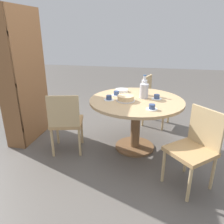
{
  "coord_description": "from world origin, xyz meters",
  "views": [
    {
      "loc": [
        -2.8,
        -0.23,
        1.62
      ],
      "look_at": [
        0.0,
        0.34,
        0.53
      ],
      "focal_mm": 35.0,
      "sensor_mm": 36.0,
      "label": 1
    }
  ],
  "objects_px": {
    "bookshelf": "(25,77)",
    "water_bottle": "(144,87)",
    "chair_a": "(66,121)",
    "cup_b": "(109,98)",
    "chair_c": "(154,99)",
    "cup_d": "(152,107)",
    "cup_c": "(157,97)",
    "cake_main": "(126,98)",
    "cup_a": "(116,94)",
    "coffee_pot": "(144,90)",
    "chair_b": "(195,147)"
  },
  "relations": [
    {
      "from": "water_bottle",
      "to": "cup_d",
      "type": "height_order",
      "value": "water_bottle"
    },
    {
      "from": "chair_a",
      "to": "cup_a",
      "type": "distance_m",
      "value": 0.8
    },
    {
      "from": "chair_a",
      "to": "cup_b",
      "type": "bearing_deg",
      "value": -174.73
    },
    {
      "from": "chair_a",
      "to": "water_bottle",
      "type": "bearing_deg",
      "value": -165.77
    },
    {
      "from": "coffee_pot",
      "to": "cup_c",
      "type": "distance_m",
      "value": 0.19
    },
    {
      "from": "cup_c",
      "to": "chair_c",
      "type": "bearing_deg",
      "value": 2.47
    },
    {
      "from": "cup_b",
      "to": "chair_c",
      "type": "bearing_deg",
      "value": -29.73
    },
    {
      "from": "cup_b",
      "to": "chair_b",
      "type": "bearing_deg",
      "value": -118.6
    },
    {
      "from": "chair_b",
      "to": "water_bottle",
      "type": "xyz_separation_m",
      "value": [
        0.91,
        0.6,
        0.39
      ]
    },
    {
      "from": "chair_b",
      "to": "cup_b",
      "type": "xyz_separation_m",
      "value": [
        0.57,
        1.04,
        0.29
      ]
    },
    {
      "from": "coffee_pot",
      "to": "cup_d",
      "type": "xyz_separation_m",
      "value": [
        -0.44,
        -0.12,
        -0.08
      ]
    },
    {
      "from": "bookshelf",
      "to": "cup_d",
      "type": "xyz_separation_m",
      "value": [
        -0.41,
        -1.87,
        -0.2
      ]
    },
    {
      "from": "coffee_pot",
      "to": "water_bottle",
      "type": "distance_m",
      "value": 0.15
    },
    {
      "from": "coffee_pot",
      "to": "cup_c",
      "type": "bearing_deg",
      "value": -96.83
    },
    {
      "from": "chair_a",
      "to": "cup_b",
      "type": "xyz_separation_m",
      "value": [
        0.19,
        -0.55,
        0.29
      ]
    },
    {
      "from": "chair_a",
      "to": "cup_a",
      "type": "xyz_separation_m",
      "value": [
        0.43,
        -0.61,
        0.29
      ]
    },
    {
      "from": "chair_a",
      "to": "cup_d",
      "type": "height_order",
      "value": "chair_a"
    },
    {
      "from": "cup_d",
      "to": "cup_c",
      "type": "bearing_deg",
      "value": -7.08
    },
    {
      "from": "chair_b",
      "to": "bookshelf",
      "type": "distance_m",
      "value": 2.5
    },
    {
      "from": "chair_a",
      "to": "chair_b",
      "type": "bearing_deg",
      "value": 152.61
    },
    {
      "from": "chair_c",
      "to": "coffee_pot",
      "type": "xyz_separation_m",
      "value": [
        -0.84,
        0.14,
        0.37
      ]
    },
    {
      "from": "chair_a",
      "to": "water_bottle",
      "type": "height_order",
      "value": "water_bottle"
    },
    {
      "from": "coffee_pot",
      "to": "cup_a",
      "type": "height_order",
      "value": "coffee_pot"
    },
    {
      "from": "cup_a",
      "to": "water_bottle",
      "type": "bearing_deg",
      "value": -73.87
    },
    {
      "from": "chair_b",
      "to": "cup_c",
      "type": "relative_size",
      "value": 6.26
    },
    {
      "from": "cake_main",
      "to": "cup_d",
      "type": "height_order",
      "value": "cake_main"
    },
    {
      "from": "cup_d",
      "to": "chair_c",
      "type": "bearing_deg",
      "value": -0.69
    },
    {
      "from": "water_bottle",
      "to": "cup_c",
      "type": "bearing_deg",
      "value": -133.63
    },
    {
      "from": "chair_c",
      "to": "bookshelf",
      "type": "height_order",
      "value": "bookshelf"
    },
    {
      "from": "chair_a",
      "to": "cup_a",
      "type": "height_order",
      "value": "chair_a"
    },
    {
      "from": "chair_a",
      "to": "cup_c",
      "type": "height_order",
      "value": "chair_a"
    },
    {
      "from": "chair_c",
      "to": "water_bottle",
      "type": "xyz_separation_m",
      "value": [
        -0.68,
        0.15,
        0.39
      ]
    },
    {
      "from": "chair_b",
      "to": "cup_d",
      "type": "distance_m",
      "value": 0.64
    },
    {
      "from": "chair_c",
      "to": "water_bottle",
      "type": "bearing_deg",
      "value": -174.55
    },
    {
      "from": "chair_c",
      "to": "cup_b",
      "type": "distance_m",
      "value": 1.22
    },
    {
      "from": "chair_b",
      "to": "coffee_pot",
      "type": "xyz_separation_m",
      "value": [
        0.76,
        0.59,
        0.37
      ]
    },
    {
      "from": "cup_a",
      "to": "coffee_pot",
      "type": "bearing_deg",
      "value": -96.14
    },
    {
      "from": "chair_b",
      "to": "cup_a",
      "type": "bearing_deg",
      "value": -171.19
    },
    {
      "from": "bookshelf",
      "to": "cup_a",
      "type": "distance_m",
      "value": 1.37
    },
    {
      "from": "bookshelf",
      "to": "cup_d",
      "type": "bearing_deg",
      "value": 77.7
    },
    {
      "from": "water_bottle",
      "to": "cup_d",
      "type": "relative_size",
      "value": 2.1
    },
    {
      "from": "cake_main",
      "to": "cup_b",
      "type": "xyz_separation_m",
      "value": [
        -0.01,
        0.22,
        -0.01
      ]
    },
    {
      "from": "chair_c",
      "to": "cup_b",
      "type": "relative_size",
      "value": 6.26
    },
    {
      "from": "water_bottle",
      "to": "cup_b",
      "type": "height_order",
      "value": "water_bottle"
    },
    {
      "from": "cake_main",
      "to": "cup_a",
      "type": "height_order",
      "value": "cake_main"
    },
    {
      "from": "chair_b",
      "to": "chair_c",
      "type": "distance_m",
      "value": 1.66
    },
    {
      "from": "coffee_pot",
      "to": "cake_main",
      "type": "xyz_separation_m",
      "value": [
        -0.18,
        0.23,
        -0.07
      ]
    },
    {
      "from": "bookshelf",
      "to": "water_bottle",
      "type": "height_order",
      "value": "bookshelf"
    },
    {
      "from": "cup_a",
      "to": "cup_b",
      "type": "distance_m",
      "value": 0.24
    },
    {
      "from": "bookshelf",
      "to": "cup_c",
      "type": "bearing_deg",
      "value": 90.41
    }
  ]
}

